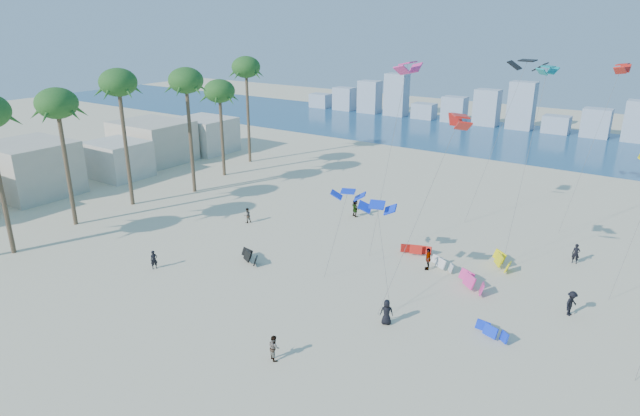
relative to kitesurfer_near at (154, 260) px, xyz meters
The scene contains 10 objects.
ground 9.73m from the kitesurfer_near, 44.43° to the right, with size 220.00×220.00×0.00m, color beige.
ocean 65.58m from the kitesurfer_near, 83.94° to the left, with size 220.00×220.00×0.00m, color navy.
kitesurfer_near is the anchor object (origin of this frame).
kitesurfer_mid 16.26m from the kitesurfer_near, 14.63° to the right, with size 0.77×0.60×1.58m, color gray.
kitesurfers_far 21.19m from the kitesurfer_near, 38.89° to the left, with size 30.85×17.88×1.85m.
grounded_kites 22.21m from the kitesurfer_near, 30.66° to the left, with size 23.11×13.55×1.02m.
flying_kites 32.07m from the kitesurfer_near, 39.21° to the left, with size 29.34×29.33×16.25m.
palm_row 20.37m from the kitesurfer_near, 146.87° to the left, with size 7.56×44.80×14.42m.
beachfront_buildings 30.28m from the kitesurfer_near, 152.35° to the left, with size 11.50×43.00×6.00m.
distant_skyline 75.46m from the kitesurfer_near, 85.64° to the left, with size 85.00×3.00×8.40m.
Camera 1 is at (26.62, -18.52, 19.36)m, focal length 30.50 mm.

